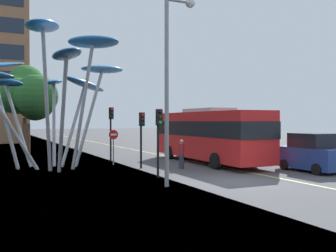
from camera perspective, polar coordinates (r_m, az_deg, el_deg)
The scene contains 14 objects.
ground at distance 17.74m, azimuth 8.67°, elevation -8.53°, with size 120.00×240.00×0.10m.
red_bus at distance 25.83m, azimuth 5.99°, elevation -1.06°, with size 3.02×11.25×3.63m.
leaf_sculpture at distance 23.93m, azimuth -17.04°, elevation 7.63°, with size 10.73×11.25×8.20m.
traffic_light_kerb_near at distance 18.94m, azimuth -1.37°, elevation -0.29°, with size 0.28×0.42×3.39m.
traffic_light_kerb_far at distance 22.71m, azimuth -3.93°, elevation -0.27°, with size 0.28×0.42×3.30m.
traffic_light_island_mid at distance 26.60m, azimuth -8.43°, elevation 0.52°, with size 0.28×0.42×3.73m.
car_parked_near at distance 22.85m, azimuth 20.55°, elevation -3.86°, with size 2.02×3.86×2.13m.
car_parked_mid at distance 27.59m, azimuth 11.18°, elevation -3.04°, with size 1.91×4.13×2.09m.
car_parked_far at distance 32.87m, azimuth 4.74°, elevation -2.34°, with size 1.91×3.89×2.20m.
street_lamp at distance 16.74m, azimuth 0.72°, elevation 8.83°, with size 1.45×0.44×8.22m.
tree_pavement_near at distance 35.40m, azimuth -19.51°, elevation 3.99°, with size 4.72×4.54×6.80m.
tree_pavement_far at distance 38.73m, azimuth -20.34°, elevation 4.50°, with size 5.04×4.25×8.09m.
pedestrian at distance 22.66m, azimuth 2.01°, elevation -4.17°, with size 0.34×0.34×1.71m.
no_entry_sign at distance 24.75m, azimuth -8.08°, elevation -2.28°, with size 0.60×0.12×2.23m.
Camera 1 is at (-10.47, -14.50, 2.83)m, focal length 41.15 mm.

